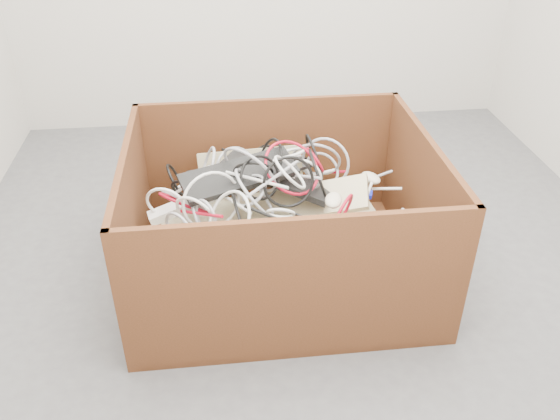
{
  "coord_description": "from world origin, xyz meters",
  "views": [
    {
      "loc": [
        -0.32,
        -2.01,
        1.56
      ],
      "look_at": [
        -0.1,
        -0.07,
        0.3
      ],
      "focal_mm": 37.35,
      "sensor_mm": 36.0,
      "label": 1
    }
  ],
  "objects": [
    {
      "name": "vga_plug",
      "position": [
        0.25,
        -0.05,
        0.34
      ],
      "size": [
        0.06,
        0.05,
        0.03
      ],
      "primitive_type": "cube",
      "rotation": [
        0.09,
        0.14,
        -0.29
      ],
      "color": "#0B16AD",
      "rests_on": "keyboard_pile"
    },
    {
      "name": "power_strip_right",
      "position": [
        -0.38,
        -0.37,
        0.33
      ],
      "size": [
        0.31,
        0.19,
        0.1
      ],
      "primitive_type": "cube",
      "rotation": [
        -0.1,
        0.17,
        -0.46
      ],
      "color": "silver",
      "rests_on": "keyboard_pile"
    },
    {
      "name": "ground",
      "position": [
        0.0,
        0.0,
        0.0
      ],
      "size": [
        3.0,
        3.0,
        0.0
      ],
      "primitive_type": "plane",
      "color": "#48484A",
      "rests_on": "ground"
    },
    {
      "name": "power_strip_left",
      "position": [
        -0.47,
        -0.08,
        0.36
      ],
      "size": [
        0.29,
        0.11,
        0.12
      ],
      "primitive_type": "cube",
      "rotation": [
        0.14,
        -0.26,
        0.19
      ],
      "color": "silver",
      "rests_on": "keyboard_pile"
    },
    {
      "name": "cable_tangle",
      "position": [
        -0.17,
        -0.04,
        0.4
      ],
      "size": [
        1.07,
        0.83,
        0.4
      ],
      "color": "#97979C",
      "rests_on": "keyboard_pile"
    },
    {
      "name": "keyboard_pile",
      "position": [
        -0.13,
        -0.06,
        0.29
      ],
      "size": [
        1.03,
        0.75,
        0.4
      ],
      "color": "tan",
      "rests_on": "cardboard_box"
    },
    {
      "name": "cardboard_box",
      "position": [
        -0.11,
        -0.09,
        0.15
      ],
      "size": [
        1.17,
        0.98,
        0.6
      ],
      "color": "#3D230F",
      "rests_on": "ground"
    },
    {
      "name": "mice_scatter",
      "position": [
        -0.11,
        -0.16,
        0.36
      ],
      "size": [
        0.91,
        0.55,
        0.23
      ],
      "color": "beige",
      "rests_on": "keyboard_pile"
    }
  ]
}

